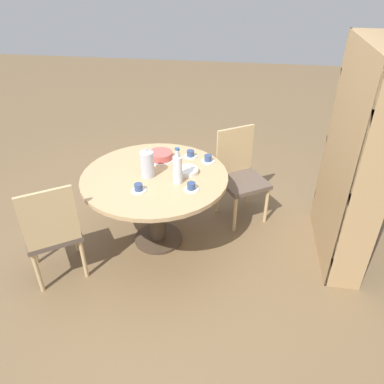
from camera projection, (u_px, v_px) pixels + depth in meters
name	position (u px, v px, depth m)	size (l,w,h in m)	color
ground_plane	(159.00, 239.00, 3.60)	(14.00, 14.00, 0.00)	brown
dining_table	(155.00, 188.00, 3.29)	(1.27, 1.27, 0.72)	#473828
chair_a	(240.00, 174.00, 3.71)	(0.58, 0.58, 0.92)	tan
chair_b	(52.00, 230.00, 2.96)	(0.58, 0.58, 0.92)	tan
bookshelf	(351.00, 162.00, 3.02)	(1.00, 0.28, 1.83)	tan
coffee_pot	(147.00, 163.00, 3.14)	(0.12, 0.12, 0.26)	silver
water_bottle	(178.00, 169.00, 3.04)	(0.08, 0.08, 0.32)	silver
cake_main	(161.00, 156.00, 3.44)	(0.25, 0.25, 0.08)	white
cup_a	(208.00, 159.00, 3.41)	(0.12, 0.12, 0.06)	silver
cup_b	(190.00, 154.00, 3.49)	(0.12, 0.12, 0.06)	silver
cup_c	(139.00, 188.00, 2.99)	(0.12, 0.12, 0.06)	silver
cup_d	(191.00, 187.00, 3.01)	(0.12, 0.12, 0.06)	silver
plate_stack	(187.00, 171.00, 3.24)	(0.19, 0.19, 0.04)	white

